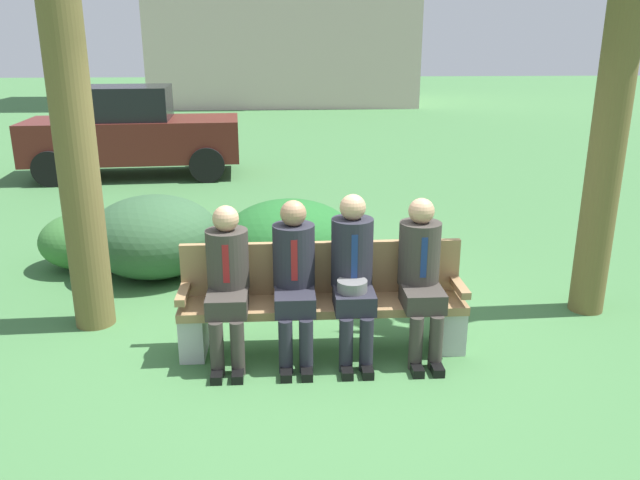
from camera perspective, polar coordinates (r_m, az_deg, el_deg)
name	(u,v)px	position (r m, az deg, el deg)	size (l,w,h in m)	color
ground_plane	(314,338)	(5.62, -0.56, -8.82)	(80.00, 80.00, 0.00)	#417440
park_bench	(323,299)	(5.29, 0.23, -5.39)	(2.35, 0.44, 0.90)	#99754C
seated_man_leftmost	(227,277)	(5.07, -8.37, -3.30)	(0.34, 0.72, 1.27)	#38332D
seated_man_centerleft	(294,273)	(5.05, -2.34, -2.99)	(0.34, 0.72, 1.30)	#23232D
seated_man_centerright	(353,270)	(5.07, 2.99, -2.70)	(0.34, 0.72, 1.34)	#23232D
seated_man_rightmost	(421,270)	(5.17, 9.11, -2.69)	(0.34, 0.72, 1.30)	#38332D
shrub_near_bench	(86,240)	(7.67, -20.42, -0.02)	(1.03, 0.94, 0.64)	#387132
shrub_mid_lawn	(289,243)	(6.64, -2.78, -0.30)	(1.47, 1.34, 0.92)	#1F5C25
shrub_far_lawn	(154,236)	(7.14, -14.77, 0.32)	(1.43, 1.31, 0.90)	#315736
parked_car_near	(132,132)	(12.55, -16.62, 9.33)	(3.99, 1.92, 1.68)	#591E19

